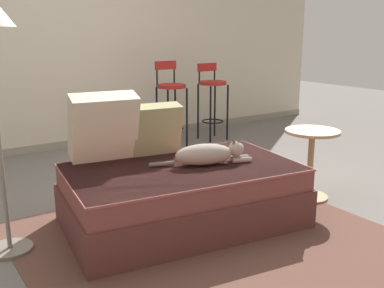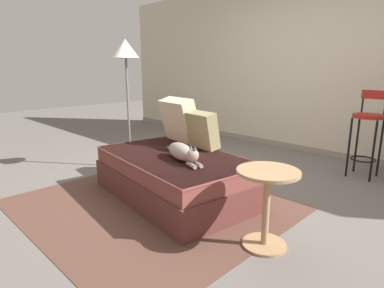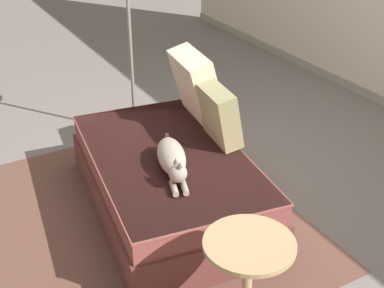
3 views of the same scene
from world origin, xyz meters
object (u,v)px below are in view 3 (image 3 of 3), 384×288
at_px(couch, 168,181).
at_px(throw_pillow_corner, 197,85).
at_px(throw_pillow_middle, 220,115).
at_px(cat, 172,158).
at_px(side_table, 247,275).

xyz_separation_m(couch, throw_pillow_corner, (-0.39, 0.44, 0.46)).
bearing_deg(throw_pillow_middle, cat, -69.29).
xyz_separation_m(throw_pillow_corner, side_table, (1.54, -0.60, -0.31)).
height_order(throw_pillow_corner, cat, throw_pillow_corner).
bearing_deg(throw_pillow_middle, couch, -91.87).
height_order(throw_pillow_middle, cat, throw_pillow_middle).
xyz_separation_m(throw_pillow_corner, cat, (0.57, -0.50, -0.18)).
distance_m(cat, side_table, 0.98).
relative_size(couch, throw_pillow_corner, 3.40).
distance_m(throw_pillow_corner, side_table, 1.68).
relative_size(throw_pillow_corner, side_table, 0.88).
relative_size(throw_pillow_middle, cat, 0.56).
relative_size(throw_pillow_corner, throw_pillow_middle, 1.28).
bearing_deg(cat, side_table, -5.96).
distance_m(couch, side_table, 1.17).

